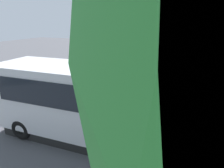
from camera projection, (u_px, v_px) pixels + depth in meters
name	position (u px, v px, depth m)	size (l,w,h in m)	color
ground_plane	(105.00, 98.00, 12.80)	(80.00, 80.00, 0.00)	#4C4C51
tour_bus	(100.00, 106.00, 7.81)	(9.49, 2.71, 3.25)	silver
spectator_far_left	(137.00, 95.00, 10.45)	(0.58, 0.37, 1.79)	#473823
spectator_left	(116.00, 94.00, 10.55)	(0.58, 0.34, 1.82)	black
spectator_centre	(101.00, 94.00, 10.73)	(0.58, 0.38, 1.75)	black
parked_motorcycle_silver	(153.00, 113.00, 9.74)	(2.05, 0.58, 0.99)	black
stunt_motorcycle	(95.00, 73.00, 14.93)	(1.79, 0.95, 1.91)	black
traffic_cone	(114.00, 82.00, 15.30)	(0.34, 0.34, 0.63)	orange
bay_line_a	(132.00, 99.00, 12.69)	(0.13, 4.92, 0.01)	white
bay_line_b	(99.00, 94.00, 13.52)	(0.13, 4.04, 0.01)	white
bay_line_c	(69.00, 90.00, 14.35)	(0.12, 3.52, 0.01)	white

